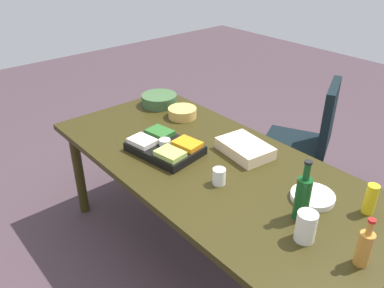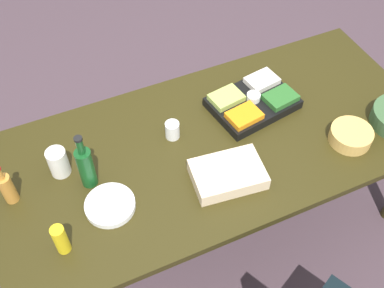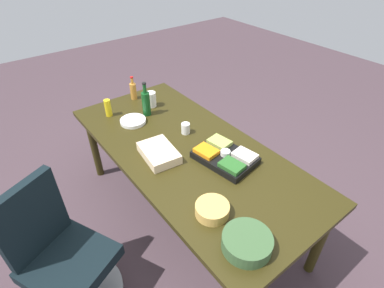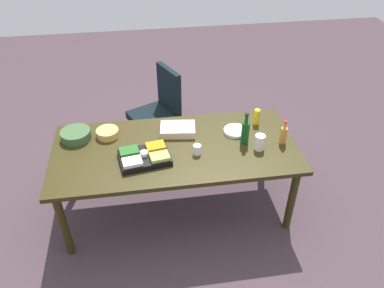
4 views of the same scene
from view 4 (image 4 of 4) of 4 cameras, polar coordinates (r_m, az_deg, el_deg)
ground_plane at (r=3.87m, az=-2.25°, el=-9.30°), size 10.00×10.00×0.00m
conference_table at (r=3.41m, az=-2.52°, el=-1.46°), size 2.17×1.00×0.75m
office_chair at (r=4.45m, az=-5.11°, el=3.74°), size 0.64×0.64×0.97m
mustard_bottle at (r=3.68m, az=9.71°, el=4.06°), size 0.06×0.06×0.16m
sheet_cake at (r=3.53m, az=-2.15°, el=2.19°), size 0.34×0.26×0.07m
paper_cup at (r=3.27m, az=0.78°, el=-0.84°), size 0.08×0.08×0.09m
wine_bottle at (r=3.39m, az=8.01°, el=1.87°), size 0.09×0.09×0.31m
veggie_tray at (r=3.23m, az=-7.16°, el=-1.87°), size 0.46×0.36×0.09m
chip_bowl at (r=3.57m, az=-12.58°, el=1.62°), size 0.21×0.21×0.07m
mayo_jar at (r=3.36m, az=10.15°, el=0.26°), size 0.09×0.09×0.14m
paper_plate_stack at (r=3.57m, az=6.54°, el=1.96°), size 0.25×0.25×0.03m
salad_bowl at (r=3.61m, az=-17.09°, el=1.32°), size 0.32×0.32×0.08m
dressing_bottle at (r=3.47m, az=13.59°, el=1.38°), size 0.07×0.07×0.23m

